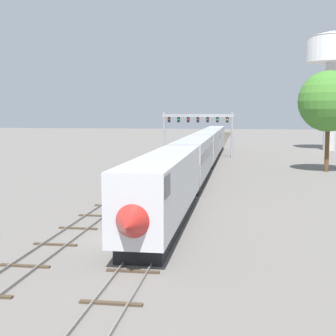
{
  "coord_description": "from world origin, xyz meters",
  "views": [
    {
      "loc": [
        7.05,
        -28.2,
        7.64
      ],
      "look_at": [
        1.0,
        12.0,
        3.0
      ],
      "focal_mm": 52.1,
      "sensor_mm": 36.0,
      "label": 1
    }
  ],
  "objects_px": {
    "water_tower": "(333,56)",
    "trackside_tree_left": "(329,101)",
    "passenger_train": "(202,151)",
    "signal_gantry": "(198,124)"
  },
  "relations": [
    {
      "from": "water_tower",
      "to": "signal_gantry",
      "type": "bearing_deg",
      "value": -141.02
    },
    {
      "from": "passenger_train",
      "to": "water_tower",
      "type": "distance_m",
      "value": 48.15
    },
    {
      "from": "water_tower",
      "to": "trackside_tree_left",
      "type": "xyz_separation_m",
      "value": [
        -6.76,
        -37.51,
        -9.86
      ]
    },
    {
      "from": "passenger_train",
      "to": "trackside_tree_left",
      "type": "height_order",
      "value": "trackside_tree_left"
    },
    {
      "from": "passenger_train",
      "to": "trackside_tree_left",
      "type": "relative_size",
      "value": 6.43
    },
    {
      "from": "passenger_train",
      "to": "trackside_tree_left",
      "type": "bearing_deg",
      "value": 5.84
    },
    {
      "from": "passenger_train",
      "to": "water_tower",
      "type": "xyz_separation_m",
      "value": [
        22.8,
        39.15,
        16.31
      ]
    },
    {
      "from": "signal_gantry",
      "to": "trackside_tree_left",
      "type": "relative_size",
      "value": 0.93
    },
    {
      "from": "water_tower",
      "to": "trackside_tree_left",
      "type": "bearing_deg",
      "value": -100.21
    },
    {
      "from": "signal_gantry",
      "to": "water_tower",
      "type": "bearing_deg",
      "value": 38.98
    }
  ]
}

